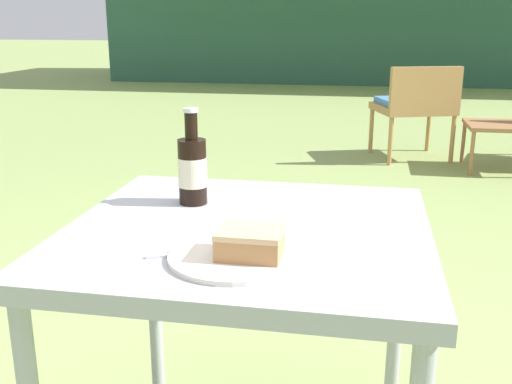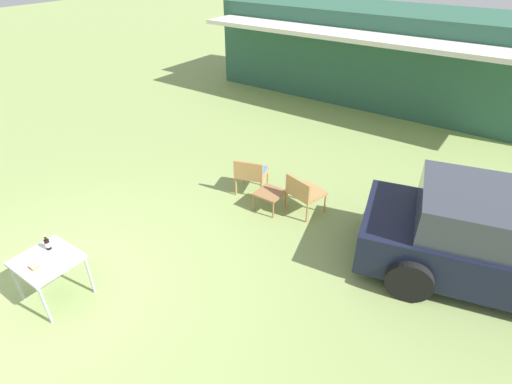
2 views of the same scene
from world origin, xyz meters
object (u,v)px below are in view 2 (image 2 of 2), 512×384
(cola_bottle_near, at_px, (48,244))
(garden_side_table, at_px, (270,194))
(patio_table, at_px, (48,263))
(cake_on_plate, at_px, (34,267))
(wicker_chair_plain, at_px, (304,191))
(parked_car, at_px, (508,244))
(wicker_chair_cushioned, at_px, (251,172))

(cola_bottle_near, bearing_deg, garden_side_table, 67.60)
(patio_table, bearing_deg, cola_bottle_near, 139.13)
(cake_on_plate, relative_size, cola_bottle_near, 1.06)
(wicker_chair_plain, relative_size, garden_side_table, 1.59)
(parked_car, xyz_separation_m, wicker_chair_cushioned, (-4.46, -0.13, -0.21))
(parked_car, distance_m, garden_side_table, 3.87)
(wicker_chair_plain, xyz_separation_m, cola_bottle_near, (-2.02, -3.72, 0.33))
(wicker_chair_cushioned, bearing_deg, garden_side_table, 138.52)
(wicker_chair_plain, bearing_deg, cola_bottle_near, 77.07)
(garden_side_table, xyz_separation_m, cake_on_plate, (-1.24, -3.81, 0.40))
(wicker_chair_cushioned, xyz_separation_m, cola_bottle_near, (-0.81, -3.75, 0.32))
(wicker_chair_cushioned, bearing_deg, parked_car, 163.30)
(garden_side_table, distance_m, cake_on_plate, 4.03)
(wicker_chair_plain, xyz_separation_m, garden_side_table, (-0.59, -0.24, -0.14))
(wicker_chair_plain, bearing_deg, garden_side_table, 38.18)
(wicker_chair_plain, xyz_separation_m, patio_table, (-1.85, -3.87, 0.16))
(wicker_chair_plain, distance_m, cake_on_plate, 4.46)
(wicker_chair_cushioned, distance_m, wicker_chair_plain, 1.21)
(wicker_chair_cushioned, bearing_deg, wicker_chair_plain, 160.57)
(parked_car, relative_size, garden_side_table, 9.04)
(cake_on_plate, bearing_deg, wicker_chair_plain, 65.75)
(cake_on_plate, bearing_deg, parked_car, 39.68)
(garden_side_table, height_order, cola_bottle_near, cola_bottle_near)
(cake_on_plate, height_order, cola_bottle_near, cola_bottle_near)
(parked_car, bearing_deg, wicker_chair_plain, 168.77)
(cola_bottle_near, bearing_deg, patio_table, -40.87)
(patio_table, height_order, cola_bottle_near, cola_bottle_near)
(wicker_chair_cushioned, distance_m, cola_bottle_near, 3.85)
(parked_car, relative_size, wicker_chair_plain, 5.69)
(wicker_chair_cushioned, xyz_separation_m, cake_on_plate, (-0.62, -4.08, 0.26))
(parked_car, distance_m, wicker_chair_plain, 3.26)
(patio_table, xyz_separation_m, cake_on_plate, (0.03, -0.19, 0.09))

